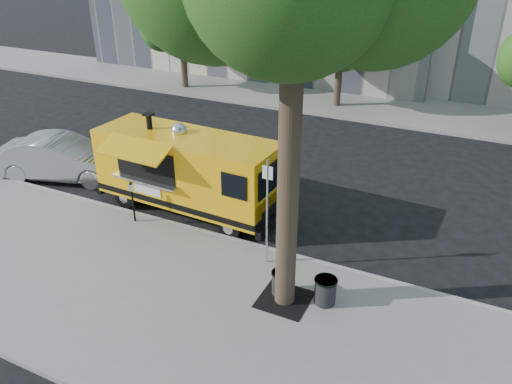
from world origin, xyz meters
The scene contains 13 objects.
ground centered at (0.00, 0.00, 0.00)m, with size 120.00×120.00×0.00m, color black.
sidewalk centered at (0.00, -4.00, 0.07)m, with size 60.00×6.00×0.15m, color gray.
curb centered at (0.00, -0.93, 0.07)m, with size 60.00×0.14×0.16m, color #999993.
far_sidewalk centered at (0.00, 13.50, 0.07)m, with size 60.00×5.00×0.15m, color gray.
tree_well centered at (2.60, -2.80, 0.15)m, with size 1.20×1.20×0.02m, color black.
far_tree_a centered at (-10.00, 12.30, 3.78)m, with size 3.42×3.42×5.36m.
far_tree_b centered at (-1.00, 12.70, 3.83)m, with size 3.60×3.60×5.50m.
sign_post centered at (1.55, -1.55, 1.85)m, with size 0.28×0.06×3.00m.
parking_meter centered at (-3.00, -1.35, 0.98)m, with size 0.11×0.11×1.33m.
food_truck centered at (-2.03, 0.17, 1.43)m, with size 6.28×2.98×3.04m.
sedan centered at (-7.43, 0.27, 0.79)m, with size 1.67×4.79×1.58m, color #A6A8AD.
trash_bin_left centered at (2.44, -2.60, 0.48)m, with size 0.52×0.52×0.63m.
trash_bin_right centered at (3.50, -2.46, 0.50)m, with size 0.56×0.56×0.67m.
Camera 1 is at (6.11, -11.67, 7.99)m, focal length 35.00 mm.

